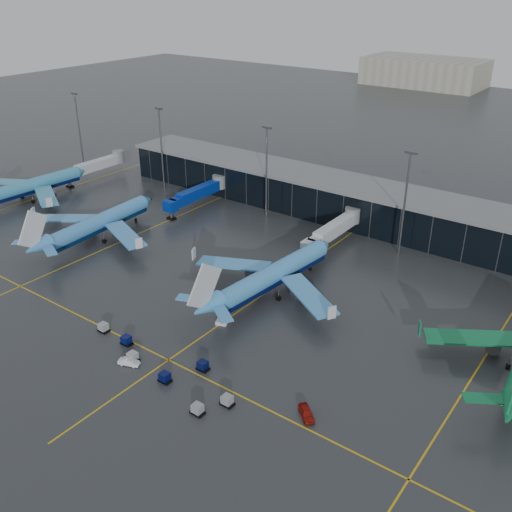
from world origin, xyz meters
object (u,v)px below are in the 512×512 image
Objects in this scene: baggage_carts at (162,367)px; service_van_red at (306,413)px; airliner_arkefly at (99,213)px; airliner_klm_near at (274,263)px; mobile_airstair at (223,318)px; service_van_white at (129,362)px; airliner_klm_west at (30,178)px.

service_van_red is at bearing 10.59° from baggage_carts.
airliner_klm_near is (52.19, 3.36, 0.10)m from airliner_arkefly.
baggage_carts is 9.09× the size of mobile_airstair.
airliner_arkefly is 0.99× the size of airliner_klm_near.
airliner_klm_near reaches higher than service_van_red.
airliner_arkefly is at bearing 149.73° from baggage_carts.
baggage_carts is 6.25m from service_van_white.
mobile_airstair is 30.40m from service_van_red.
airliner_klm_near reaches higher than baggage_carts.
service_van_white is (-31.91, -7.29, -0.11)m from service_van_red.
airliner_klm_near is (91.10, -3.04, 0.17)m from airliner_klm_west.
service_van_white is at bearing -93.81° from airliner_klm_near.
baggage_carts is (52.18, -30.46, -6.01)m from airliner_arkefly.
airliner_arkefly is at bearing 144.76° from mobile_airstair.
baggage_carts is at bearing -84.76° from airliner_klm_near.
airliner_arkefly reaches higher than airliner_klm_west.
airliner_klm_west is at bearing 165.90° from airliner_arkefly.
airliner_klm_west is at bearing 146.63° from mobile_airstair.
airliner_klm_near is at bearing 0.94° from airliner_klm_west.
airliner_klm_west is at bearing 116.00° from service_van_red.
airliner_arkefly is 60.72m from baggage_carts.
airliner_klm_west is 11.37× the size of service_van_white.
airliner_klm_near is at bearing 89.99° from baggage_carts.
service_van_white is (-4.50, -20.46, -0.14)m from mobile_airstair.
service_van_white is at bearing -157.39° from baggage_carts.
mobile_airstair is at bearing -8.96° from airliner_klm_west.
airliner_klm_near is 16.94m from mobile_airstair.
mobile_airstair is (-1.27, -15.75, -6.10)m from airliner_klm_near.
mobile_airstair is at bearing -89.35° from airliner_klm_near.
airliner_klm_near is 10.29× the size of service_van_red.
baggage_carts is 8.97× the size of service_van_white.
airliner_arkefly is 11.48× the size of service_van_white.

